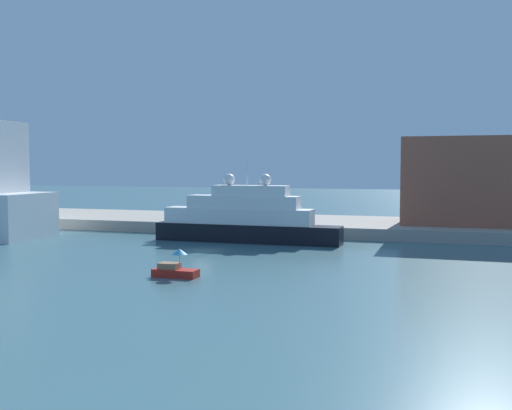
% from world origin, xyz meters
% --- Properties ---
extents(ground, '(400.00, 400.00, 0.00)m').
position_xyz_m(ground, '(0.00, 0.00, 0.00)').
color(ground, '#3D6670').
extents(quay_dock, '(110.00, 21.25, 1.70)m').
position_xyz_m(quay_dock, '(0.00, 26.62, 0.85)').
color(quay_dock, gray).
rests_on(quay_dock, ground).
extents(large_yacht, '(25.86, 3.68, 11.03)m').
position_xyz_m(large_yacht, '(2.12, 9.74, 3.16)').
color(large_yacht, black).
rests_on(large_yacht, ground).
extents(small_motorboat, '(4.27, 1.69, 2.69)m').
position_xyz_m(small_motorboat, '(4.29, -16.65, 0.78)').
color(small_motorboat, '#B22319').
rests_on(small_motorboat, ground).
extents(harbor_building, '(20.07, 12.12, 12.91)m').
position_xyz_m(harbor_building, '(32.02, 27.34, 8.16)').
color(harbor_building, '#93513D').
rests_on(harbor_building, quay_dock).
extents(parked_car, '(4.14, 1.74, 1.43)m').
position_xyz_m(parked_car, '(-11.35, 19.25, 2.31)').
color(parked_car, '#1E4C99').
rests_on(parked_car, quay_dock).
extents(person_figure, '(0.36, 0.36, 1.80)m').
position_xyz_m(person_figure, '(-5.85, 21.38, 2.54)').
color(person_figure, '#334C8C').
rests_on(person_figure, quay_dock).
extents(mooring_bollard, '(0.37, 0.37, 0.63)m').
position_xyz_m(mooring_bollard, '(6.62, 17.44, 2.02)').
color(mooring_bollard, black).
rests_on(mooring_bollard, quay_dock).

